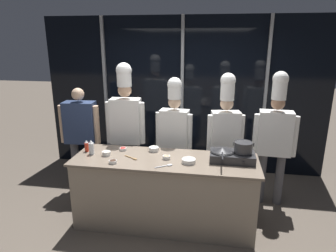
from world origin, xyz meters
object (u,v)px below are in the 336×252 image
prep_bowl_soy_glaze (113,162)px  person_guest (81,130)px  portable_stove (232,156)px  prep_bowl_bell_pepper (123,149)px  frying_pan (222,150)px  prep_bowl_mushrooms (167,157)px  prep_bowl_onion (189,160)px  stock_pot (243,147)px  prep_bowl_garlic (154,149)px  chef_line (225,130)px  squeeze_bottle_chili (87,146)px  squeeze_bottle_clear (91,147)px  serving_spoon_solid (167,165)px  chef_pastry (275,133)px  prep_bowl_chicken (106,153)px  serving_spoon_slotted (133,158)px  chef_head (126,120)px  chef_sous (174,130)px

prep_bowl_soy_glaze → person_guest: (-0.85, 0.96, 0.06)m
portable_stove → prep_bowl_bell_pepper: portable_stove is taller
frying_pan → prep_bowl_soy_glaze: size_ratio=5.19×
prep_bowl_mushrooms → prep_bowl_onion: 0.29m
stock_pot → prep_bowl_garlic: size_ratio=1.86×
prep_bowl_garlic → chef_line: chef_line is taller
squeeze_bottle_chili → person_guest: size_ratio=0.09×
prep_bowl_bell_pepper → squeeze_bottle_clear: bearing=-151.7°
prep_bowl_onion → prep_bowl_garlic: 0.59m
prep_bowl_bell_pepper → serving_spoon_solid: size_ratio=0.46×
frying_pan → chef_pastry: 0.98m
prep_bowl_onion → prep_bowl_garlic: prep_bowl_garlic is taller
squeeze_bottle_clear → serving_spoon_solid: bearing=-11.8°
prep_bowl_onion → prep_bowl_bell_pepper: (-0.90, 0.27, -0.01)m
prep_bowl_chicken → person_guest: size_ratio=0.07×
prep_bowl_mushrooms → prep_bowl_soy_glaze: prep_bowl_mushrooms is taller
squeeze_bottle_clear → serving_spoon_solid: 1.04m
prep_bowl_mushrooms → serving_spoon_solid: bearing=-78.4°
stock_pot → prep_bowl_soy_glaze: bearing=-168.4°
prep_bowl_chicken → serving_spoon_slotted: bearing=-8.2°
prep_bowl_soy_glaze → chef_head: chef_head is taller
prep_bowl_bell_pepper → chef_pastry: size_ratio=0.05×
frying_pan → prep_bowl_garlic: size_ratio=3.87×
portable_stove → prep_bowl_chicken: portable_stove is taller
person_guest → chef_sous: chef_sous is taller
chef_sous → prep_bowl_garlic: bearing=72.0°
stock_pot → chef_line: bearing=108.4°
prep_bowl_onion → prep_bowl_chicken: size_ratio=1.53×
squeeze_bottle_chili → person_guest: person_guest is taller
chef_line → chef_pastry: size_ratio=0.99×
prep_bowl_garlic → chef_sous: bearing=66.3°
person_guest → prep_bowl_bell_pepper: bearing=143.1°
prep_bowl_bell_pepper → prep_bowl_soy_glaze: bearing=-88.4°
prep_bowl_garlic → prep_bowl_mushrooms: bearing=-48.3°
prep_bowl_bell_pepper → chef_line: chef_line is taller
frying_pan → squeeze_bottle_chili: (-1.75, 0.01, -0.07)m
squeeze_bottle_chili → chef_line: 1.89m
prep_bowl_mushrooms → serving_spoon_slotted: prep_bowl_mushrooms is taller
prep_bowl_mushrooms → chef_sous: bearing=90.5°
chef_sous → chef_pastry: (1.40, 0.03, 0.02)m
squeeze_bottle_chili → chef_line: chef_line is taller
portable_stove → chef_sous: bearing=142.0°
prep_bowl_mushrooms → chef_pastry: 1.58m
portable_stove → chef_head: size_ratio=0.27×
prep_bowl_onion → prep_bowl_soy_glaze: 0.90m
person_guest → prep_bowl_mushrooms: bearing=149.0°
prep_bowl_mushrooms → prep_bowl_chicken: 0.77m
serving_spoon_slotted → frying_pan: bearing=7.1°
chef_sous → chef_line: bearing=-175.9°
stock_pot → chef_sous: chef_sous is taller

